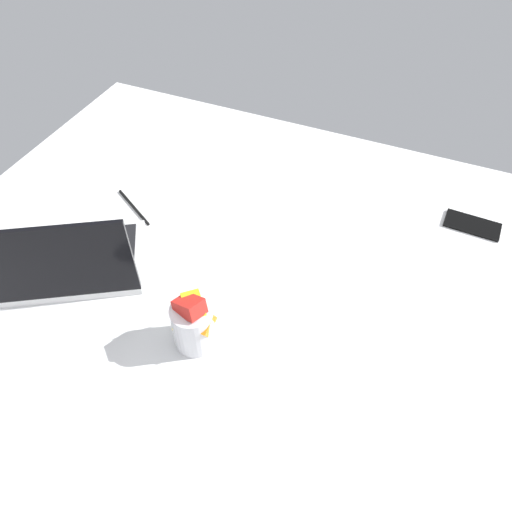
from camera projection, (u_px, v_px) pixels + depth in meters
The scene contains 5 objects.
bed_mattress at pixel (272, 321), 117.92cm from camera, with size 180.00×140.00×18.00cm, color white.
laptop at pixel (69, 262), 112.94cm from camera, with size 40.11×36.57×23.00cm.
snack_cup at pixel (193, 323), 99.10cm from camera, with size 9.30×9.44×14.62cm.
cell_phone at pixel (472, 225), 126.97cm from camera, with size 6.80×14.00×0.80cm, color black.
charger_cable at pixel (134, 207), 131.78cm from camera, with size 17.00×0.60×0.60cm, color black.
Camera 1 is at (-22.99, 63.86, 106.79)cm, focal length 34.02 mm.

